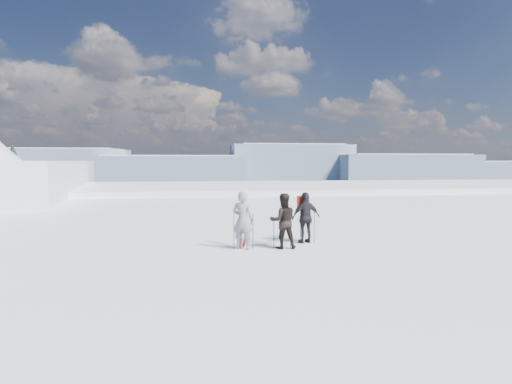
# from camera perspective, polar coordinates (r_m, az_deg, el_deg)

# --- Properties ---
(lake_basin) EXTENTS (820.00, 820.00, 71.62)m
(lake_basin) POSITION_cam_1_polar(r_m,az_deg,el_deg) (42.39, -1.77, -8.48)
(lake_basin) COLOR white
(lake_basin) RESTS_ON ground
(far_mountain_range) EXTENTS (770.00, 110.00, 53.00)m
(far_mountain_range) POSITION_cam_1_polar(r_m,az_deg,el_deg) (467.22, -3.33, 3.21)
(far_mountain_range) COLOR slate
(far_mountain_range) RESTS_ON ground
(skier_grey) EXTENTS (0.85, 0.73, 1.98)m
(skier_grey) POSITION_cam_1_polar(r_m,az_deg,el_deg) (13.56, -1.91, -4.04)
(skier_grey) COLOR gray
(skier_grey) RESTS_ON ground
(skier_dark) EXTENTS (0.93, 0.73, 1.90)m
(skier_dark) POSITION_cam_1_polar(r_m,az_deg,el_deg) (13.70, 3.88, -4.14)
(skier_dark) COLOR black
(skier_dark) RESTS_ON ground
(skier_pack) EXTENTS (1.16, 0.66, 1.87)m
(skier_pack) POSITION_cam_1_polar(r_m,az_deg,el_deg) (14.67, 7.14, -3.65)
(skier_pack) COLOR black
(skier_pack) RESTS_ON ground
(backpack) EXTENTS (0.43, 0.30, 0.55)m
(backpack) POSITION_cam_1_polar(r_m,az_deg,el_deg) (14.78, 6.76, 1.12)
(backpack) COLOR red
(backpack) RESTS_ON skier_pack
(ski_poles) EXTENTS (3.02, 0.88, 1.35)m
(ski_poles) POSITION_cam_1_polar(r_m,az_deg,el_deg) (13.92, 3.29, -5.35)
(ski_poles) COLOR black
(ski_poles) RESTS_ON ground
(skis_loose) EXTENTS (0.48, 1.69, 0.03)m
(skis_loose) POSITION_cam_1_polar(r_m,az_deg,el_deg) (14.79, -1.94, -7.17)
(skis_loose) COLOR black
(skis_loose) RESTS_ON ground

